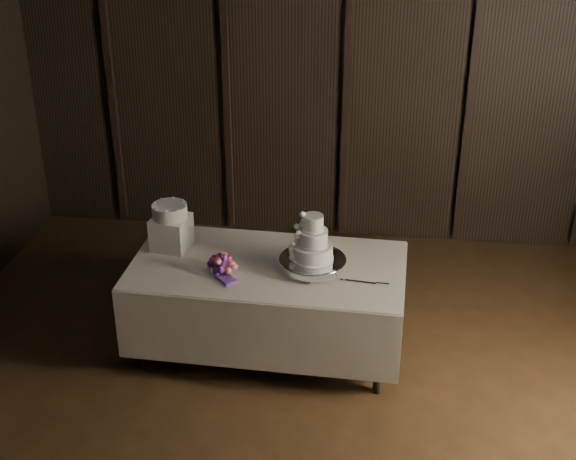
{
  "coord_description": "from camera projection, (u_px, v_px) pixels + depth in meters",
  "views": [
    {
      "loc": [
        0.37,
        -3.54,
        3.63
      ],
      "look_at": [
        -0.27,
        1.46,
        1.05
      ],
      "focal_mm": 50.0,
      "sensor_mm": 36.0,
      "label": 1
    }
  ],
  "objects": [
    {
      "name": "display_table",
      "position": [
        268.0,
        304.0,
        5.97
      ],
      "size": [
        2.02,
        1.1,
        0.76
      ],
      "rotation": [
        0.0,
        0.0,
        -0.03
      ],
      "color": "beige",
      "rests_on": "ground"
    },
    {
      "name": "cake_knife",
      "position": [
        356.0,
        281.0,
        5.59
      ],
      "size": [
        0.37,
        0.06,
        0.01
      ],
      "primitive_type": "cube",
      "rotation": [
        0.0,
        0.0,
        -0.11
      ],
      "color": "silver",
      "rests_on": "display_table"
    },
    {
      "name": "wedding_cake",
      "position": [
        309.0,
        243.0,
        5.63
      ],
      "size": [
        0.33,
        0.29,
        0.34
      ],
      "rotation": [
        0.0,
        0.0,
        0.3
      ],
      "color": "white",
      "rests_on": "cake_stand"
    },
    {
      "name": "small_cake",
      "position": [
        170.0,
        211.0,
        5.91
      ],
      "size": [
        0.29,
        0.29,
        0.1
      ],
      "primitive_type": "cylinder",
      "rotation": [
        0.0,
        0.0,
        0.13
      ],
      "color": "white",
      "rests_on": "box_pedestal"
    },
    {
      "name": "bouquet",
      "position": [
        222.0,
        265.0,
        5.69
      ],
      "size": [
        0.46,
        0.45,
        0.18
      ],
      "primitive_type": null,
      "rotation": [
        0.0,
        0.0,
        -0.84
      ],
      "color": "#C74D54",
      "rests_on": "display_table"
    },
    {
      "name": "room",
      "position": [
        304.0,
        284.0,
        4.14
      ],
      "size": [
        6.08,
        7.08,
        3.08
      ],
      "color": "black",
      "rests_on": "ground"
    },
    {
      "name": "cake_stand",
      "position": [
        313.0,
        264.0,
        5.73
      ],
      "size": [
        0.53,
        0.53,
        0.09
      ],
      "primitive_type": "cylinder",
      "rotation": [
        0.0,
        0.0,
        -0.1
      ],
      "color": "silver",
      "rests_on": "display_table"
    },
    {
      "name": "box_pedestal",
      "position": [
        171.0,
        232.0,
        5.99
      ],
      "size": [
        0.3,
        0.3,
        0.25
      ],
      "primitive_type": "cube",
      "rotation": [
        0.0,
        0.0,
        -0.16
      ],
      "color": "white",
      "rests_on": "display_table"
    }
  ]
}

